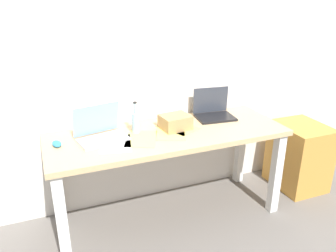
{
  "coord_description": "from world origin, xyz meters",
  "views": [
    {
      "loc": [
        -0.86,
        -2.17,
        1.72
      ],
      "look_at": [
        0.0,
        0.0,
        0.79
      ],
      "focal_mm": 36.38,
      "sensor_mm": 36.0,
      "label": 1
    }
  ],
  "objects_px": {
    "beer_bottle": "(136,122)",
    "cardboard_box": "(175,122)",
    "laptop_left": "(100,131)",
    "laptop_right": "(214,111)",
    "filing_cabinet": "(299,156)",
    "computer_mouse": "(57,144)",
    "desk": "(168,145)"
  },
  "relations": [
    {
      "from": "desk",
      "to": "laptop_left",
      "type": "relative_size",
      "value": 4.74
    },
    {
      "from": "desk",
      "to": "computer_mouse",
      "type": "height_order",
      "value": "computer_mouse"
    },
    {
      "from": "desk",
      "to": "cardboard_box",
      "type": "relative_size",
      "value": 8.37
    },
    {
      "from": "computer_mouse",
      "to": "filing_cabinet",
      "type": "distance_m",
      "value": 2.13
    },
    {
      "from": "cardboard_box",
      "to": "beer_bottle",
      "type": "bearing_deg",
      "value": 173.81
    },
    {
      "from": "desk",
      "to": "filing_cabinet",
      "type": "xyz_separation_m",
      "value": [
        1.29,
        -0.01,
        -0.33
      ]
    },
    {
      "from": "laptop_left",
      "to": "laptop_right",
      "type": "xyz_separation_m",
      "value": [
        0.96,
        0.11,
        -0.01
      ]
    },
    {
      "from": "laptop_right",
      "to": "computer_mouse",
      "type": "height_order",
      "value": "laptop_right"
    },
    {
      "from": "desk",
      "to": "beer_bottle",
      "type": "distance_m",
      "value": 0.31
    },
    {
      "from": "computer_mouse",
      "to": "laptop_right",
      "type": "bearing_deg",
      "value": -3.46
    },
    {
      "from": "computer_mouse",
      "to": "filing_cabinet",
      "type": "height_order",
      "value": "computer_mouse"
    },
    {
      "from": "laptop_left",
      "to": "cardboard_box",
      "type": "distance_m",
      "value": 0.57
    },
    {
      "from": "laptop_left",
      "to": "laptop_right",
      "type": "distance_m",
      "value": 0.97
    },
    {
      "from": "laptop_left",
      "to": "laptop_right",
      "type": "height_order",
      "value": "laptop_left"
    },
    {
      "from": "computer_mouse",
      "to": "filing_cabinet",
      "type": "bearing_deg",
      "value": -10.34
    },
    {
      "from": "laptop_right",
      "to": "cardboard_box",
      "type": "relative_size",
      "value": 1.53
    },
    {
      "from": "desk",
      "to": "laptop_left",
      "type": "height_order",
      "value": "laptop_left"
    },
    {
      "from": "cardboard_box",
      "to": "filing_cabinet",
      "type": "bearing_deg",
      "value": -2.58
    },
    {
      "from": "laptop_left",
      "to": "beer_bottle",
      "type": "height_order",
      "value": "laptop_left"
    },
    {
      "from": "laptop_left",
      "to": "computer_mouse",
      "type": "height_order",
      "value": "laptop_left"
    },
    {
      "from": "beer_bottle",
      "to": "cardboard_box",
      "type": "height_order",
      "value": "beer_bottle"
    },
    {
      "from": "computer_mouse",
      "to": "filing_cabinet",
      "type": "xyz_separation_m",
      "value": [
        2.08,
        -0.06,
        -0.45
      ]
    },
    {
      "from": "laptop_right",
      "to": "filing_cabinet",
      "type": "relative_size",
      "value": 0.54
    },
    {
      "from": "laptop_right",
      "to": "computer_mouse",
      "type": "relative_size",
      "value": 3.26
    },
    {
      "from": "beer_bottle",
      "to": "cardboard_box",
      "type": "relative_size",
      "value": 1.13
    },
    {
      "from": "beer_bottle",
      "to": "filing_cabinet",
      "type": "bearing_deg",
      "value": -3.3
    },
    {
      "from": "laptop_right",
      "to": "computer_mouse",
      "type": "bearing_deg",
      "value": -174.9
    },
    {
      "from": "desk",
      "to": "computer_mouse",
      "type": "relative_size",
      "value": 17.87
    },
    {
      "from": "desk",
      "to": "beer_bottle",
      "type": "bearing_deg",
      "value": 161.02
    },
    {
      "from": "filing_cabinet",
      "to": "cardboard_box",
      "type": "bearing_deg",
      "value": 177.42
    },
    {
      "from": "laptop_left",
      "to": "cardboard_box",
      "type": "height_order",
      "value": "laptop_left"
    },
    {
      "from": "computer_mouse",
      "to": "cardboard_box",
      "type": "relative_size",
      "value": 0.47
    }
  ]
}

